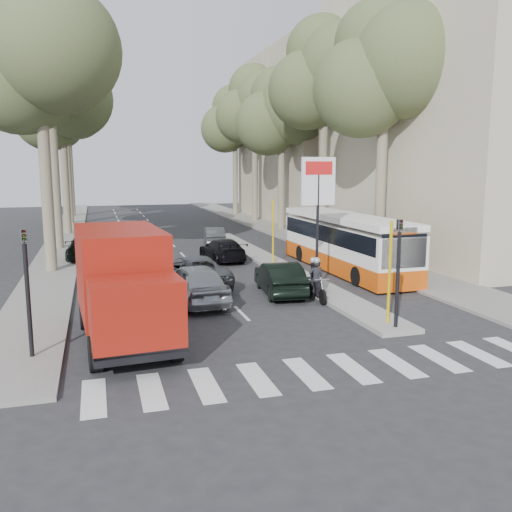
# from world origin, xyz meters

# --- Properties ---
(ground) EXTENTS (120.00, 120.00, 0.00)m
(ground) POSITION_xyz_m (0.00, 0.00, 0.00)
(ground) COLOR #28282B
(ground) RESTS_ON ground
(sidewalk_right) EXTENTS (3.20, 70.00, 0.12)m
(sidewalk_right) POSITION_xyz_m (8.60, 25.00, 0.06)
(sidewalk_right) COLOR gray
(sidewalk_right) RESTS_ON ground
(median_left) EXTENTS (2.40, 64.00, 0.12)m
(median_left) POSITION_xyz_m (-8.00, 28.00, 0.06)
(median_left) COLOR gray
(median_left) RESTS_ON ground
(traffic_island) EXTENTS (1.50, 26.00, 0.16)m
(traffic_island) POSITION_xyz_m (3.25, 11.00, 0.08)
(traffic_island) COLOR gray
(traffic_island) RESTS_ON ground
(building_near) EXTENTS (11.00, 18.00, 18.00)m
(building_near) POSITION_xyz_m (15.50, 12.00, 9.00)
(building_near) COLOR #BAB394
(building_near) RESTS_ON ground
(building_far) EXTENTS (11.00, 20.00, 16.00)m
(building_far) POSITION_xyz_m (15.50, 34.00, 8.00)
(building_far) COLOR #B7A88E
(building_far) RESTS_ON ground
(billboard) EXTENTS (1.50, 12.10, 5.60)m
(billboard) POSITION_xyz_m (3.25, 5.00, 3.70)
(billboard) COLOR yellow
(billboard) RESTS_ON ground
(traffic_light_island) EXTENTS (0.16, 0.41, 3.60)m
(traffic_light_island) POSITION_xyz_m (3.25, -1.50, 2.49)
(traffic_light_island) COLOR black
(traffic_light_island) RESTS_ON ground
(traffic_light_left) EXTENTS (0.16, 0.41, 3.60)m
(traffic_light_left) POSITION_xyz_m (-7.60, -1.00, 2.49)
(traffic_light_left) COLOR black
(traffic_light_left) RESTS_ON ground
(tree_l_a) EXTENTS (7.40, 7.20, 14.10)m
(tree_l_a) POSITION_xyz_m (-7.87, 12.11, 10.38)
(tree_l_a) COLOR #6B604C
(tree_l_a) RESTS_ON ground
(tree_l_b) EXTENTS (7.40, 7.20, 14.88)m
(tree_l_b) POSITION_xyz_m (-7.97, 20.11, 11.07)
(tree_l_b) COLOR #6B604C
(tree_l_b) RESTS_ON ground
(tree_l_c) EXTENTS (7.40, 7.20, 13.71)m
(tree_l_c) POSITION_xyz_m (-7.77, 28.11, 10.04)
(tree_l_c) COLOR #6B604C
(tree_l_c) RESTS_ON ground
(tree_l_d) EXTENTS (7.40, 7.20, 15.66)m
(tree_l_d) POSITION_xyz_m (-7.87, 36.11, 11.76)
(tree_l_d) COLOR #6B604C
(tree_l_d) RESTS_ON ground
(tree_l_e) EXTENTS (7.40, 7.20, 14.49)m
(tree_l_e) POSITION_xyz_m (-7.97, 44.11, 10.73)
(tree_l_e) COLOR #6B604C
(tree_l_e) RESTS_ON ground
(tree_r_a) EXTENTS (7.40, 7.20, 14.10)m
(tree_r_a) POSITION_xyz_m (9.13, 10.11, 10.38)
(tree_r_a) COLOR #6B604C
(tree_r_a) RESTS_ON ground
(tree_r_b) EXTENTS (7.40, 7.20, 15.27)m
(tree_r_b) POSITION_xyz_m (9.23, 18.11, 11.42)
(tree_r_b) COLOR #6B604C
(tree_r_b) RESTS_ON ground
(tree_r_c) EXTENTS (7.40, 7.20, 13.32)m
(tree_r_c) POSITION_xyz_m (9.03, 26.11, 9.69)
(tree_r_c) COLOR #6B604C
(tree_r_c) RESTS_ON ground
(tree_r_d) EXTENTS (7.40, 7.20, 14.88)m
(tree_r_d) POSITION_xyz_m (9.13, 34.11, 11.07)
(tree_r_d) COLOR #6B604C
(tree_r_d) RESTS_ON ground
(tree_r_e) EXTENTS (7.40, 7.20, 14.10)m
(tree_r_e) POSITION_xyz_m (9.23, 42.11, 10.38)
(tree_r_e) COLOR #6B604C
(tree_r_e) RESTS_ON ground
(silver_hatchback) EXTENTS (2.21, 4.69, 1.55)m
(silver_hatchback) POSITION_xyz_m (-2.21, 3.99, 0.78)
(silver_hatchback) COLOR #A3A7AB
(silver_hatchback) RESTS_ON ground
(dark_hatchback) EXTENTS (1.84, 4.22, 1.35)m
(dark_hatchback) POSITION_xyz_m (1.37, 4.42, 0.67)
(dark_hatchback) COLOR black
(dark_hatchback) RESTS_ON ground
(queue_car_a) EXTENTS (2.79, 5.19, 1.38)m
(queue_car_a) POSITION_xyz_m (-1.79, 6.86, 0.69)
(queue_car_a) COLOR #4E5156
(queue_car_a) RESTS_ON ground
(queue_car_b) EXTENTS (2.12, 4.39, 1.23)m
(queue_car_b) POSITION_xyz_m (0.93, 13.00, 0.62)
(queue_car_b) COLOR black
(queue_car_b) RESTS_ON ground
(queue_car_c) EXTENTS (1.78, 3.96, 1.32)m
(queue_car_c) POSITION_xyz_m (-3.50, 17.19, 0.66)
(queue_car_c) COLOR #A8ACB0
(queue_car_c) RESTS_ON ground
(queue_car_d) EXTENTS (1.70, 3.71, 1.18)m
(queue_car_d) POSITION_xyz_m (1.80, 19.22, 0.59)
(queue_car_d) COLOR #4D5155
(queue_car_d) RESTS_ON ground
(queue_car_e) EXTENTS (2.50, 5.01, 1.40)m
(queue_car_e) POSITION_xyz_m (-6.30, 15.77, 0.70)
(queue_car_e) COLOR black
(queue_car_e) RESTS_ON ground
(red_truck) EXTENTS (2.82, 6.42, 3.34)m
(red_truck) POSITION_xyz_m (-5.08, 0.05, 1.77)
(red_truck) COLOR black
(red_truck) RESTS_ON ground
(city_bus) EXTENTS (2.47, 10.85, 2.85)m
(city_bus) POSITION_xyz_m (6.20, 8.38, 1.50)
(city_bus) COLOR #D44C0B
(city_bus) RESTS_ON ground
(motorcycle) EXTENTS (0.74, 2.03, 1.72)m
(motorcycle) POSITION_xyz_m (2.41, 3.22, 0.78)
(motorcycle) COLOR black
(motorcycle) RESTS_ON ground
(pedestrian_near) EXTENTS (0.73, 1.05, 1.63)m
(pedestrian_near) POSITION_xyz_m (8.72, 5.82, 0.94)
(pedestrian_near) COLOR #3E344F
(pedestrian_near) RESTS_ON sidewalk_right
(pedestrian_far) EXTENTS (1.18, 0.62, 1.75)m
(pedestrian_far) POSITION_xyz_m (8.43, 11.48, 0.99)
(pedestrian_far) COLOR brown
(pedestrian_far) RESTS_ON sidewalk_right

